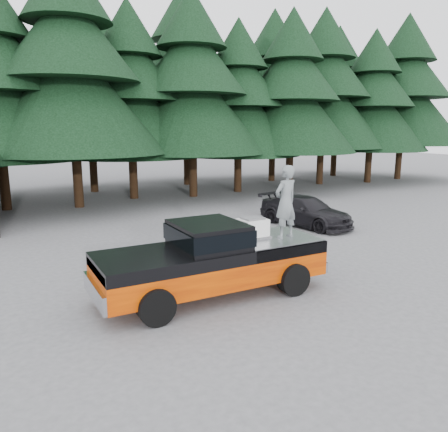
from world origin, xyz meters
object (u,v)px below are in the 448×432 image
pickup_truck (212,270)px  parked_car (305,211)px  man_on_bed (286,202)px  air_compressor (253,229)px

pickup_truck → parked_car: 9.01m
pickup_truck → man_on_bed: 2.65m
man_on_bed → parked_car: (5.21, 5.56, -1.66)m
air_compressor → man_on_bed: bearing=-29.7°
pickup_truck → air_compressor: bearing=6.4°
air_compressor → parked_car: bearing=37.8°
man_on_bed → parked_car: 7.80m
air_compressor → parked_car: air_compressor is taller
air_compressor → pickup_truck: bearing=-176.6°
pickup_truck → air_compressor: air_compressor is taller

